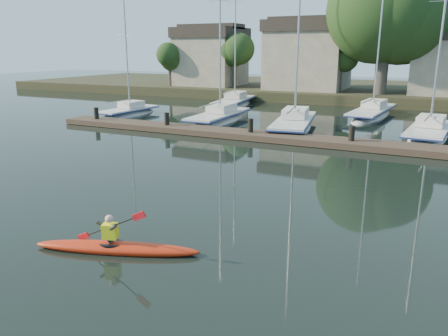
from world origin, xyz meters
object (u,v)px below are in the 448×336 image
at_px(kayak, 116,245).
at_px(sailboat_2, 294,132).
at_px(sailboat_1, 219,124).
at_px(sailboat_5, 234,108).
at_px(sailboat_0, 129,117).
at_px(dock, 298,139).
at_px(sailboat_6, 371,119).
at_px(sailboat_3, 428,141).

relative_size(kayak, sailboat_2, 0.27).
relative_size(sailboat_1, sailboat_5, 0.92).
xyz_separation_m(sailboat_0, sailboat_2, (14.10, -0.22, -0.03)).
bearing_deg(kayak, dock, 69.75).
bearing_deg(sailboat_6, dock, -95.79).
xyz_separation_m(kayak, sailboat_5, (-9.93, 29.73, -0.38)).
bearing_deg(sailboat_2, sailboat_3, -5.26).
bearing_deg(sailboat_5, sailboat_2, -55.03).
relative_size(sailboat_3, sailboat_6, 0.82).
relative_size(sailboat_0, sailboat_3, 0.80).
bearing_deg(sailboat_1, sailboat_5, 106.29).
distance_m(sailboat_2, sailboat_5, 12.95).
bearing_deg(sailboat_2, sailboat_1, 166.06).
height_order(sailboat_1, sailboat_6, sailboat_6).
xyz_separation_m(kayak, sailboat_6, (2.89, 28.36, -0.37)).
relative_size(dock, sailboat_2, 2.06).
height_order(sailboat_0, sailboat_6, sailboat_6).
height_order(dock, sailboat_1, sailboat_1).
distance_m(sailboat_1, sailboat_3, 14.32).
bearing_deg(sailboat_2, sailboat_6, 54.58).
xyz_separation_m(dock, sailboat_2, (-1.55, 4.30, -0.41)).
xyz_separation_m(sailboat_0, sailboat_3, (22.46, 0.33, -0.02)).
xyz_separation_m(sailboat_5, sailboat_6, (12.82, -1.37, 0.01)).
xyz_separation_m(sailboat_1, sailboat_6, (10.00, 7.65, 0.01)).
bearing_deg(sailboat_6, kayak, -90.32).
bearing_deg(sailboat_3, sailboat_0, -173.81).
bearing_deg(sailboat_6, sailboat_5, 179.41).
relative_size(sailboat_0, sailboat_6, 0.66).
xyz_separation_m(sailboat_0, sailboat_5, (5.32, 9.30, -0.02)).
xyz_separation_m(sailboat_2, sailboat_5, (-8.78, 9.52, 0.00)).
xyz_separation_m(kayak, sailboat_2, (-1.15, 20.21, -0.38)).
bearing_deg(sailboat_0, sailboat_5, 64.08).
bearing_deg(dock, sailboat_1, 147.38).
bearing_deg(sailboat_1, sailboat_3, -0.90).
xyz_separation_m(kayak, sailboat_0, (-15.25, 20.43, -0.36)).
xyz_separation_m(dock, sailboat_6, (2.49, 12.45, -0.40)).
height_order(sailboat_1, sailboat_5, sailboat_5).
bearing_deg(sailboat_5, dock, -60.93).
distance_m(kayak, sailboat_5, 31.35).
relative_size(kayak, dock, 0.13).
relative_size(sailboat_2, sailboat_6, 0.98).
bearing_deg(sailboat_2, dock, -79.19).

